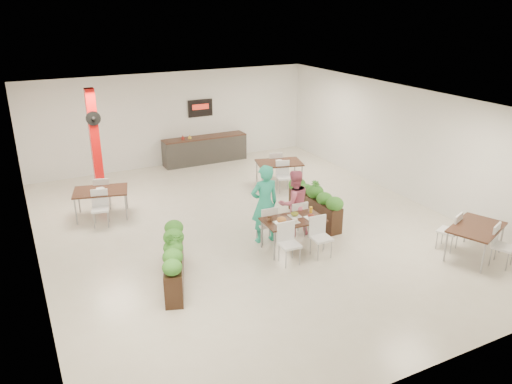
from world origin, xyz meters
The scene contains 12 objects.
ground centered at (0.00, 0.00, 0.00)m, with size 12.00×12.00×0.00m, color beige.
room_shell centered at (0.00, 0.00, 2.01)m, with size 10.10×12.10×3.22m.
red_column centered at (-3.00, 3.79, 1.64)m, with size 0.40×0.41×3.20m.
service_counter centered at (1.00, 5.65, 0.49)m, with size 3.00×0.64×2.20m.
main_table centered at (0.35, -1.52, 0.64)m, with size 1.44×1.68×0.92m.
diner_man centered at (-0.04, -0.87, 0.96)m, with size 0.70×0.46×1.92m, color #28AF8E.
diner_woman centered at (0.76, -0.87, 0.83)m, with size 0.81×0.63×1.66m, color #D75F7D.
planter_left centered at (-2.55, -1.70, 0.53)m, with size 0.99×2.06×1.13m.
planter_right centered at (1.67, -0.41, 0.51)m, with size 0.43×2.11×1.11m.
side_table_a centered at (-3.22, 2.38, 0.64)m, with size 1.56×1.67×0.92m.
side_table_b centered at (2.20, 2.40, 0.64)m, with size 1.56×1.67×0.92m.
side_table_c centered at (3.78, -3.71, 0.64)m, with size 1.62×1.66×0.92m.
Camera 1 is at (-5.11, -10.43, 5.41)m, focal length 35.00 mm.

